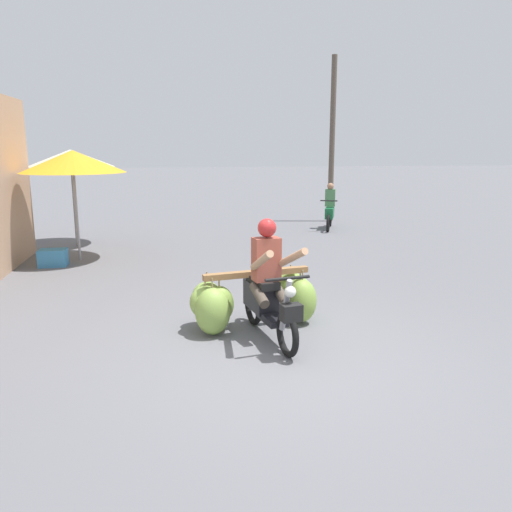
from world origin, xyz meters
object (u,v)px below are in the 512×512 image
motorbike_main_loaded (255,297)px  utility_pole (332,141)px  market_umbrella_near_shop (73,161)px  market_umbrella_further_along (71,158)px  motorbike_distant_ahead_left (330,210)px  produce_crate (53,258)px

motorbike_main_loaded → utility_pole: size_ratio=0.36×
market_umbrella_near_shop → utility_pole: 8.89m
motorbike_main_loaded → market_umbrella_further_along: (-3.50, 6.86, 1.73)m
motorbike_distant_ahead_left → market_umbrella_near_shop: 7.78m
motorbike_distant_ahead_left → produce_crate: motorbike_distant_ahead_left is taller
motorbike_distant_ahead_left → market_umbrella_further_along: (-7.21, -1.49, 1.62)m
motorbike_main_loaded → utility_pole: bearing=66.9°
motorbike_distant_ahead_left → utility_pole: bearing=71.8°
market_umbrella_near_shop → market_umbrella_further_along: market_umbrella_further_along is taller
motorbike_distant_ahead_left → market_umbrella_near_shop: bearing=-153.8°
motorbike_main_loaded → market_umbrella_further_along: market_umbrella_further_along is taller
motorbike_distant_ahead_left → market_umbrella_further_along: size_ratio=0.64×
motorbike_main_loaded → produce_crate: motorbike_main_loaded is taller
motorbike_main_loaded → market_umbrella_near_shop: 6.12m
produce_crate → motorbike_main_loaded: bearing=-51.4°
market_umbrella_near_shop → market_umbrella_further_along: 1.92m
motorbike_main_loaded → utility_pole: 11.04m
motorbike_distant_ahead_left → motorbike_main_loaded: bearing=-114.0°
utility_pole → motorbike_distant_ahead_left: bearing=-108.2°
motorbike_main_loaded → produce_crate: 5.73m
market_umbrella_further_along → market_umbrella_near_shop: bearing=-78.5°
market_umbrella_near_shop → produce_crate: market_umbrella_near_shop is taller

